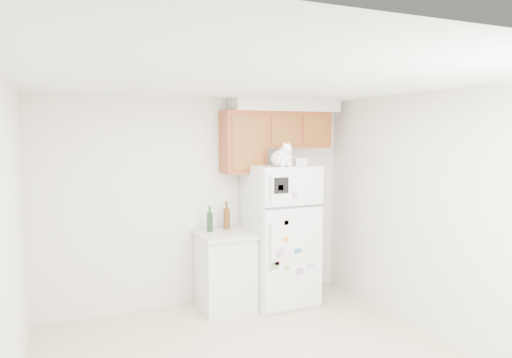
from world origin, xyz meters
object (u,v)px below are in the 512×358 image
refrigerator (280,234)px  base_counter (225,270)px  storage_box_front (300,161)px  bottle_green (210,219)px  storage_box_back (288,160)px  bottle_amber (227,215)px  cat (283,157)px

refrigerator → base_counter: bearing=173.9°
refrigerator → storage_box_front: (0.19, -0.11, 0.89)m
storage_box_front → bottle_green: (-1.03, 0.31, -0.67)m
storage_box_back → storage_box_front: storage_box_back is taller
storage_box_front → bottle_green: bearing=165.8°
refrigerator → storage_box_front: 0.92m
bottle_amber → refrigerator: bearing=-22.0°
cat → storage_box_front: 0.33m
refrigerator → base_counter: (-0.69, 0.07, -0.39)m
refrigerator → cat: cat is taller
cat → storage_box_back: 0.48m
cat → storage_box_front: bearing=24.0°
refrigerator → cat: 0.99m
storage_box_back → storage_box_front: bearing=-95.9°
bottle_green → base_counter: bearing=-38.0°
storage_box_back → bottle_green: storage_box_back is taller
cat → storage_box_back: size_ratio=2.29×
cat → storage_box_back: bearing=55.9°
base_counter → bottle_amber: bottle_amber is taller
cat → bottle_green: cat is taller
storage_box_front → bottle_amber: (-0.80, 0.36, -0.65)m
storage_box_back → bottle_green: size_ratio=0.59×
base_counter → storage_box_front: 1.57m
refrigerator → cat: (-0.10, -0.24, 0.96)m
cat → base_counter: bearing=151.8°
cat → refrigerator: bearing=68.1°
cat → bottle_green: 1.13m
refrigerator → base_counter: 0.79m
cat → bottle_amber: 1.01m
refrigerator → storage_box_back: bearing=41.7°
base_counter → storage_box_front: storage_box_front is taller
cat → bottle_green: size_ratio=1.34×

